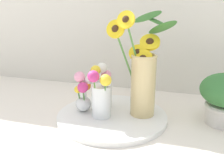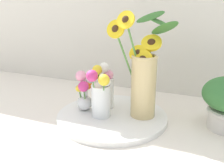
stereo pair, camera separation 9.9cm
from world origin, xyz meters
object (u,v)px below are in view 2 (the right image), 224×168
vase_bulb_right (84,92)px  vase_small_back (105,86)px  serving_tray (112,116)px  vase_small_center (101,95)px  mason_jar_sunflowers (144,76)px

vase_bulb_right → vase_small_back: 0.09m
serving_tray → vase_small_center: 0.11m
vase_small_center → serving_tray: bearing=47.1°
serving_tray → vase_small_back: 0.13m
mason_jar_sunflowers → vase_bulb_right: 0.25m
serving_tray → vase_small_back: (-0.06, 0.06, 0.10)m
vase_small_back → mason_jar_sunflowers: bearing=-6.2°
serving_tray → mason_jar_sunflowers: (0.11, 0.04, 0.17)m
serving_tray → mason_jar_sunflowers: bearing=20.9°
vase_small_back → vase_bulb_right: bearing=-133.0°
serving_tray → mason_jar_sunflowers: size_ratio=1.07×
mason_jar_sunflowers → vase_small_center: size_ratio=2.08×
serving_tray → vase_bulb_right: vase_bulb_right is taller
mason_jar_sunflowers → vase_small_center: 0.18m
vase_small_back → serving_tray: bearing=-46.9°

